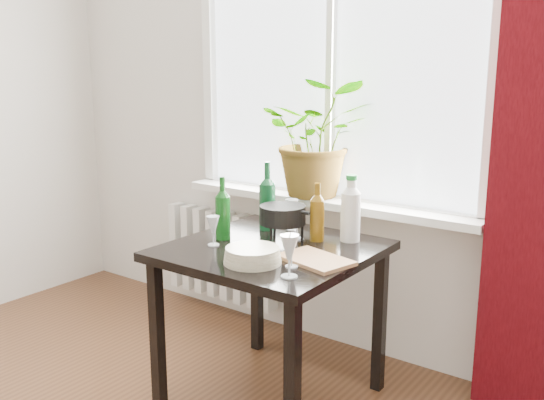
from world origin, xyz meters
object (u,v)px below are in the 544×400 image
Objects in this scene: radiator at (221,254)px; cleaning_bottle at (351,207)px; table at (272,266)px; wine_bottle_left at (223,208)px; tv_remote at (241,257)px; cutting_board at (315,260)px; wine_bottle_right at (267,195)px; wineglass_back_left at (292,215)px; fondue_pot at (283,223)px; bottle_amber at (317,211)px; plate_stack at (253,255)px; wineglass_back_center at (297,222)px; wineglass_front_left at (213,231)px; wineglass_far_right at (292,250)px; potted_plant at (318,138)px; wineglass_front_right at (289,256)px.

cleaning_bottle is at bearing -17.61° from radiator.
table is 0.35m from wine_bottle_left.
tv_remote is 0.31m from cutting_board.
cutting_board is (0.26, 0.16, -0.00)m from tv_remote.
tv_remote is (0.19, -0.44, -0.16)m from wine_bottle_right.
fondue_pot reaches higher than wineglass_back_left.
bottle_amber is 1.14× the size of fondue_pot.
fondue_pot is (-0.09, 0.34, 0.05)m from plate_stack.
radiator is at bearing 148.28° from wine_bottle_right.
wine_bottle_left reaches higher than wineglass_back_center.
wineglass_front_left is at bearing 162.90° from plate_stack.
wineglass_back_center is 0.69× the size of fondue_pot.
bottle_amber is at bearing 60.75° from table.
cleaning_bottle is at bearing 34.83° from fondue_pot.
wineglass_back_center is 1.21× the size of wineglass_front_left.
wineglass_far_right is 1.01× the size of wineglass_front_left.
table is 0.24m from wineglass_back_center.
cleaning_bottle reaches higher than radiator.
fondue_pot is at bearing -68.74° from wineglass_back_left.
radiator is at bearing 148.05° from fondue_pot.
wine_bottle_left reaches higher than table.
cleaning_bottle is at bearing 1.00° from wineglass_back_left.
cutting_board is (0.42, -0.68, -0.41)m from potted_plant.
plate_stack is 0.98× the size of fondue_pot.
potted_plant reaches higher than bottle_amber.
bottle_amber reaches higher than cutting_board.
cutting_board is (0.35, -0.35, -0.07)m from wineglass_back_left.
potted_plant is 1.96× the size of cleaning_bottle.
table is 5.59× the size of tv_remote.
plate_stack is 0.26m from cutting_board.
wineglass_front_right is 0.53m from wineglass_front_left.
wine_bottle_right is 0.51m from tv_remote.
wineglass_far_right is at bearing -43.81° from wine_bottle_right.
bottle_amber is 0.52m from wineglass_front_right.
cleaning_bottle is (0.38, -0.33, -0.26)m from potted_plant.
wineglass_front_left is at bearing -171.16° from cutting_board.
fondue_pot is 0.81× the size of cutting_board.
radiator is at bearing 144.93° from tv_remote.
bottle_amber is at bearing 110.36° from wineglass_front_right.
plate_stack reaches higher than cutting_board.
wineglass_front_right is 0.23m from cutting_board.
radiator is 1.09m from wineglass_front_left.
potted_plant is at bearing 104.55° from fondue_pot.
plate_stack is (0.33, -0.20, -0.12)m from wine_bottle_left.
wineglass_back_left reaches higher than cutting_board.
tv_remote is (0.01, -0.22, 0.10)m from table.
wine_bottle_left is 1.07× the size of bottle_amber.
wine_bottle_right reaches higher than wineglass_back_center.
wine_bottle_right is 2.23× the size of tv_remote.
radiator is 1.05m from potted_plant.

